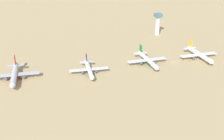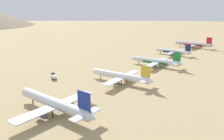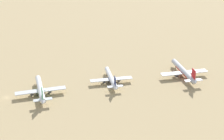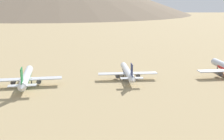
% 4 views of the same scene
% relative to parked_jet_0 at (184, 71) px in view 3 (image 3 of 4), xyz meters
% --- Properties ---
extents(ground_plane, '(1800.00, 1800.00, 0.00)m').
position_rel_parked_jet_0_xyz_m(ground_plane, '(3.94, 127.37, -4.24)').
color(ground_plane, tan).
extents(parked_jet_0, '(44.24, 35.98, 12.75)m').
position_rel_parked_jet_0_xyz_m(parked_jet_0, '(0.00, 0.00, 0.00)').
color(parked_jet_0, '#B2B7C1').
rests_on(parked_jet_0, ground).
extents(parked_jet_1, '(37.56, 30.57, 10.83)m').
position_rel_parked_jet_0_xyz_m(parked_jet_1, '(5.52, 54.62, -0.64)').
color(parked_jet_1, silver).
rests_on(parked_jet_1, ground).
extents(parked_jet_2, '(41.29, 33.43, 11.94)m').
position_rel_parked_jet_0_xyz_m(parked_jet_2, '(1.91, 104.88, -0.27)').
color(parked_jet_2, silver).
rests_on(parked_jet_2, ground).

